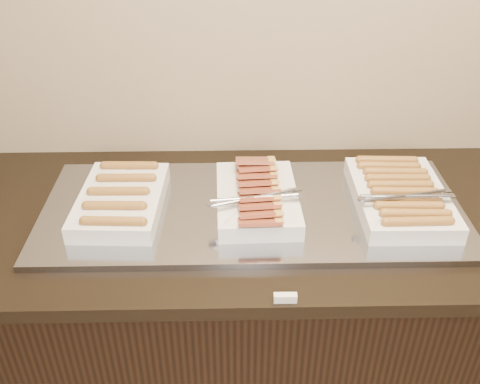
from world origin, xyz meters
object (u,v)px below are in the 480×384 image
Objects in this scene: dish_right at (400,196)px; dish_center at (257,197)px; dish_left at (121,200)px; counter at (255,321)px; warming_tray at (252,209)px.

dish_center is at bearing -179.30° from dish_right.
dish_right is at bearing 2.32° from dish_left.
warming_tray is at bearing 180.00° from counter.
dish_center reaches higher than warming_tray.
warming_tray is at bearing -179.89° from dish_right.
dish_left reaches higher than warming_tray.
dish_right is (0.41, -0.00, 0.50)m from counter.
counter is 0.63m from dish_left.
dish_center is at bearing 1.93° from dish_left.
dish_left is at bearing 177.97° from dish_center.
dish_center is (0.01, -0.00, 0.04)m from warming_tray.
dish_center is at bearing -18.83° from warming_tray.
dish_right is at bearing -0.49° from counter.
counter is 5.74× the size of dish_center.
warming_tray is at bearing 159.78° from dish_center.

